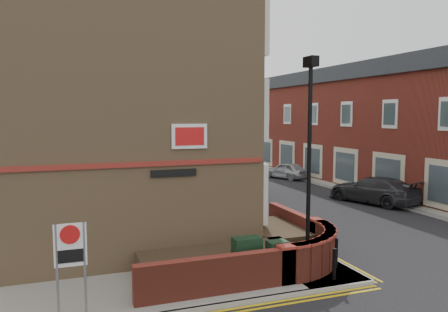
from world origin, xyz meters
TOP-DOWN VIEW (x-y plane):
  - ground at (0.00, 0.00)m, footprint 120.00×120.00m
  - pavement_corner at (-3.50, 1.50)m, footprint 13.00×3.00m
  - pavement_main at (2.00, 16.00)m, footprint 2.00×32.00m
  - pavement_far at (13.00, 13.00)m, footprint 4.00×40.00m
  - kerb_main_near at (3.00, 16.00)m, footprint 0.15×32.00m
  - kerb_main_far at (11.00, 13.00)m, footprint 0.15×40.00m
  - yellow_lines_main at (3.25, 16.00)m, footprint 0.28×32.00m
  - corner_building at (-2.84, 8.00)m, footprint 8.95×10.40m
  - garden_wall at (0.00, 2.50)m, footprint 6.80×6.00m
  - lamppost at (1.60, 1.20)m, footprint 0.25×0.50m
  - utility_cabinet_large at (-0.30, 1.30)m, footprint 0.80×0.45m
  - utility_cabinet_small at (0.50, 1.00)m, footprint 0.55×0.40m
  - bollard_near at (2.00, 0.40)m, footprint 0.11×0.11m
  - bollard_far at (2.60, 1.20)m, footprint 0.11×0.11m
  - zone_sign at (-5.00, 0.50)m, footprint 0.72×0.07m
  - far_terrace at (14.50, 17.00)m, footprint 5.40×30.40m
  - far_terrace_cream at (14.50, 38.00)m, footprint 5.40×12.40m
  - tree_near at (2.00, 14.05)m, footprint 3.64×3.65m
  - tree_mid at (2.00, 22.05)m, footprint 4.03×4.03m
  - tree_far at (2.00, 30.05)m, footprint 3.81×3.81m
  - traffic_light_assembly at (2.40, 25.00)m, footprint 0.20×0.16m
  - silver_car_near at (5.00, 13.94)m, footprint 2.79×4.96m
  - red_car_main at (3.60, 16.00)m, footprint 3.05×5.22m
  - grey_car_far at (10.50, 9.35)m, footprint 3.46×5.35m
  - silver_car_far at (10.31, 18.97)m, footprint 2.75×3.88m

SIDE VIEW (x-z plane):
  - ground at x=0.00m, z-range 0.00..0.00m
  - garden_wall at x=0.00m, z-range -0.60..0.60m
  - yellow_lines_main at x=3.25m, z-range 0.00..0.01m
  - pavement_corner at x=-3.50m, z-range 0.00..0.12m
  - pavement_main at x=2.00m, z-range 0.00..0.12m
  - pavement_far at x=13.00m, z-range 0.00..0.12m
  - kerb_main_near at x=3.00m, z-range 0.00..0.12m
  - kerb_main_far at x=11.00m, z-range 0.00..0.12m
  - bollard_near at x=2.00m, z-range 0.12..1.02m
  - bollard_far at x=2.60m, z-range 0.12..1.02m
  - silver_car_far at x=10.31m, z-range 0.00..1.23m
  - utility_cabinet_small at x=0.50m, z-range 0.12..1.22m
  - red_car_main at x=3.60m, z-range 0.00..1.37m
  - utility_cabinet_large at x=-0.30m, z-range 0.12..1.32m
  - grey_car_far at x=10.50m, z-range 0.00..1.44m
  - silver_car_near at x=5.00m, z-range 0.00..1.55m
  - zone_sign at x=-5.00m, z-range 0.54..2.74m
  - traffic_light_assembly at x=2.40m, z-range 0.68..4.88m
  - lamppost at x=1.60m, z-range 0.19..6.49m
  - far_terrace at x=14.50m, z-range 0.04..8.04m
  - far_terrace_cream at x=14.50m, z-range 0.05..8.05m
  - tree_near at x=2.00m, z-range 1.35..8.05m
  - tree_far at x=2.00m, z-range 1.41..8.42m
  - tree_mid at x=2.00m, z-range 1.49..8.91m
  - corner_building at x=-2.84m, z-range -0.57..13.03m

